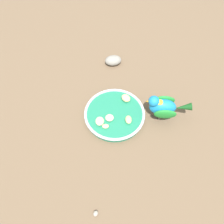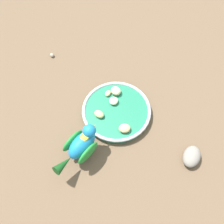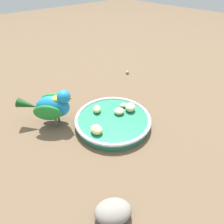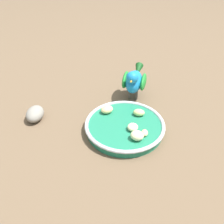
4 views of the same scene
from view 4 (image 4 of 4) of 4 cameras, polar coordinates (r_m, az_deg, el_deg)
ground_plane at (r=0.71m, az=2.91°, el=-5.67°), size 4.00×4.00×0.00m
feeding_bowl at (r=0.72m, az=2.92°, el=-3.27°), size 0.23×0.23×0.03m
apple_piece_0 at (r=0.75m, az=-1.05°, el=0.64°), size 0.04×0.03×0.02m
apple_piece_1 at (r=0.68m, az=7.48°, el=-4.74°), size 0.03×0.03×0.01m
apple_piece_2 at (r=0.69m, az=4.76°, el=-3.47°), size 0.04×0.04×0.02m
apple_piece_3 at (r=0.66m, az=5.76°, el=-5.36°), size 0.05×0.05×0.02m
apple_piece_4 at (r=0.74m, az=6.18°, el=-0.12°), size 0.04×0.04×0.02m
parrot at (r=0.83m, az=5.10°, el=7.25°), size 0.14×0.14×0.12m
rock_large at (r=0.79m, az=-17.20°, el=-0.40°), size 0.08×0.09×0.04m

